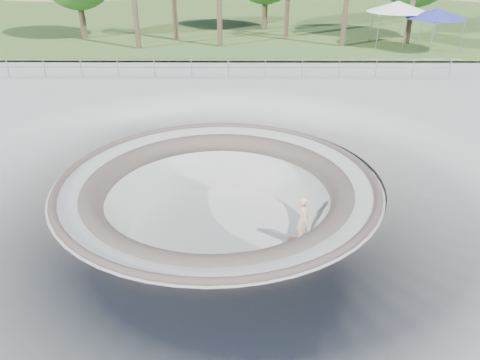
% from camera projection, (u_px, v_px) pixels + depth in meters
% --- Properties ---
extents(ground, '(180.00, 180.00, 0.00)m').
position_uv_depth(ground, '(218.00, 180.00, 14.94)').
color(ground, '#A8A7A2').
rests_on(ground, ground).
extents(skate_bowl, '(14.00, 14.00, 4.10)m').
position_uv_depth(skate_bowl, '(219.00, 228.00, 15.78)').
color(skate_bowl, '#A8A7A2').
rests_on(skate_bowl, ground).
extents(grass_strip, '(180.00, 36.00, 0.12)m').
position_uv_depth(grass_strip, '(235.00, 17.00, 45.09)').
color(grass_strip, '#3A6227').
rests_on(grass_strip, ground).
extents(distant_hills, '(103.20, 45.00, 28.60)m').
position_uv_depth(distant_hills, '(263.00, 46.00, 68.99)').
color(distant_hills, olive).
rests_on(distant_hills, ground).
extents(safety_railing, '(25.00, 0.06, 1.03)m').
position_uv_depth(safety_railing, '(228.00, 68.00, 25.30)').
color(safety_railing, gray).
rests_on(safety_railing, ground).
extents(skateboard, '(0.90, 0.58, 0.09)m').
position_uv_depth(skateboard, '(301.00, 242.00, 15.06)').
color(skateboard, olive).
rests_on(skateboard, ground).
extents(skater, '(0.44, 0.63, 1.63)m').
position_uv_depth(skater, '(303.00, 220.00, 14.68)').
color(skater, '#D4A989').
rests_on(skater, skateboard).
extents(canopy_white, '(5.80, 5.80, 2.94)m').
position_uv_depth(canopy_white, '(398.00, 7.00, 31.58)').
color(canopy_white, gray).
rests_on(canopy_white, ground).
extents(canopy_blue, '(4.88, 4.88, 2.68)m').
position_uv_depth(canopy_blue, '(437.00, 14.00, 30.11)').
color(canopy_blue, gray).
rests_on(canopy_blue, ground).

